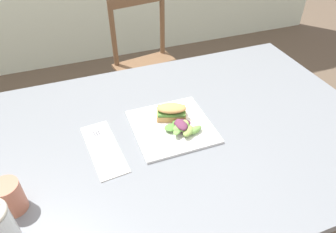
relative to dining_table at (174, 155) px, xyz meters
name	(u,v)px	position (x,y,z in m)	size (l,w,h in m)	color
ground_plane	(191,219)	(0.14, 0.09, -0.63)	(8.93, 8.93, 0.00)	brown
dining_table	(174,155)	(0.00, 0.00, 0.00)	(1.43, 0.94, 0.74)	slate
chair_wooden_far	(150,68)	(0.20, 0.93, -0.18)	(0.46, 0.46, 0.87)	brown
plate_lunch	(172,127)	(0.00, 0.03, 0.11)	(0.27, 0.27, 0.01)	white
sandwich_half_front	(171,111)	(0.02, 0.07, 0.15)	(0.12, 0.10, 0.06)	tan
salad_mixed_greens	(183,126)	(0.03, -0.01, 0.14)	(0.13, 0.13, 0.04)	#518438
napkin_folded	(104,149)	(-0.24, 0.01, 0.11)	(0.09, 0.26, 0.00)	silver
fork_on_napkin	(102,144)	(-0.24, 0.02, 0.12)	(0.04, 0.19, 0.00)	silver
cup_extra_side	(10,197)	(-0.51, -0.13, 0.16)	(0.07, 0.07, 0.10)	#B2664C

